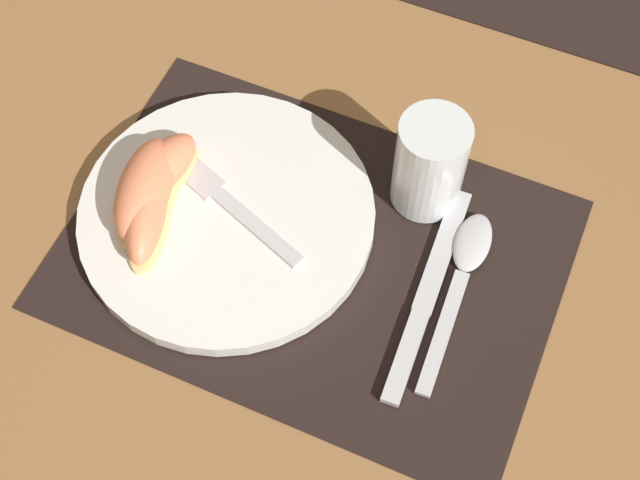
% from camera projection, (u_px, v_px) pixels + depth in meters
% --- Properties ---
extents(ground_plane, '(3.00, 3.00, 0.00)m').
position_uv_depth(ground_plane, '(313.00, 254.00, 0.83)').
color(ground_plane, olive).
extents(placemat, '(0.45, 0.32, 0.00)m').
position_uv_depth(placemat, '(313.00, 253.00, 0.83)').
color(placemat, black).
rests_on(placemat, ground_plane).
extents(plate, '(0.28, 0.28, 0.02)m').
position_uv_depth(plate, '(226.00, 217.00, 0.84)').
color(plate, white).
rests_on(plate, placemat).
extents(juice_glass, '(0.07, 0.07, 0.10)m').
position_uv_depth(juice_glass, '(429.00, 167.00, 0.82)').
color(juice_glass, silver).
rests_on(juice_glass, placemat).
extents(knife, '(0.03, 0.23, 0.01)m').
position_uv_depth(knife, '(426.00, 297.00, 0.80)').
color(knife, '#BCBCC1').
rests_on(knife, placemat).
extents(spoon, '(0.04, 0.19, 0.01)m').
position_uv_depth(spoon, '(465.00, 266.00, 0.82)').
color(spoon, '#BCBCC1').
rests_on(spoon, placemat).
extents(fork, '(0.17, 0.08, 0.00)m').
position_uv_depth(fork, '(221.00, 197.00, 0.84)').
color(fork, '#BCBCC1').
rests_on(fork, plate).
extents(citrus_wedge_0, '(0.07, 0.10, 0.04)m').
position_uv_depth(citrus_wedge_0, '(159.00, 171.00, 0.83)').
color(citrus_wedge_0, '#F4DB84').
rests_on(citrus_wedge_0, plate).
extents(citrus_wedge_1, '(0.08, 0.12, 0.05)m').
position_uv_depth(citrus_wedge_1, '(145.00, 191.00, 0.82)').
color(citrus_wedge_1, '#F4DB84').
rests_on(citrus_wedge_1, plate).
extents(citrus_wedge_2, '(0.08, 0.13, 0.04)m').
position_uv_depth(citrus_wedge_2, '(148.00, 207.00, 0.81)').
color(citrus_wedge_2, '#F4DB84').
rests_on(citrus_wedge_2, plate).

